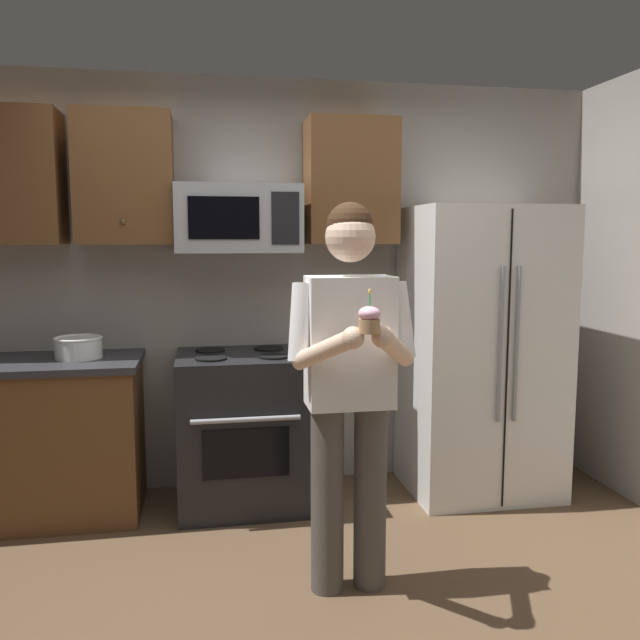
% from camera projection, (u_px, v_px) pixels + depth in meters
% --- Properties ---
extents(ground_plane, '(6.00, 6.00, 0.00)m').
position_uv_depth(ground_plane, '(301.00, 629.00, 2.70)').
color(ground_plane, brown).
extents(wall_back, '(4.40, 0.10, 2.60)m').
position_uv_depth(wall_back, '(260.00, 286.00, 4.25)').
color(wall_back, gray).
rests_on(wall_back, ground).
extents(oven_range, '(0.76, 0.70, 0.93)m').
position_uv_depth(oven_range, '(242.00, 429.00, 3.94)').
color(oven_range, black).
rests_on(oven_range, ground).
extents(microwave, '(0.74, 0.41, 0.40)m').
position_uv_depth(microwave, '(238.00, 219.00, 3.90)').
color(microwave, '#9EA0A5').
extents(refrigerator, '(0.90, 0.75, 1.80)m').
position_uv_depth(refrigerator, '(481.00, 351.00, 4.11)').
color(refrigerator, white).
rests_on(refrigerator, ground).
extents(cabinet_row_upper, '(2.78, 0.36, 0.76)m').
position_uv_depth(cabinet_row_upper, '(138.00, 179.00, 3.82)').
color(cabinet_row_upper, brown).
extents(counter_left, '(1.44, 0.66, 0.92)m').
position_uv_depth(counter_left, '(14.00, 440.00, 3.73)').
color(counter_left, brown).
rests_on(counter_left, ground).
extents(bowl_large_white, '(0.27, 0.27, 0.12)m').
position_uv_depth(bowl_large_white, '(78.00, 347.00, 3.75)').
color(bowl_large_white, white).
rests_on(bowl_large_white, counter_left).
extents(person, '(0.60, 0.48, 1.76)m').
position_uv_depth(person, '(350.00, 377.00, 2.89)').
color(person, '#4C4742').
rests_on(person, ground).
extents(cupcake, '(0.09, 0.09, 0.17)m').
position_uv_depth(cupcake, '(369.00, 319.00, 2.54)').
color(cupcake, '#A87F56').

